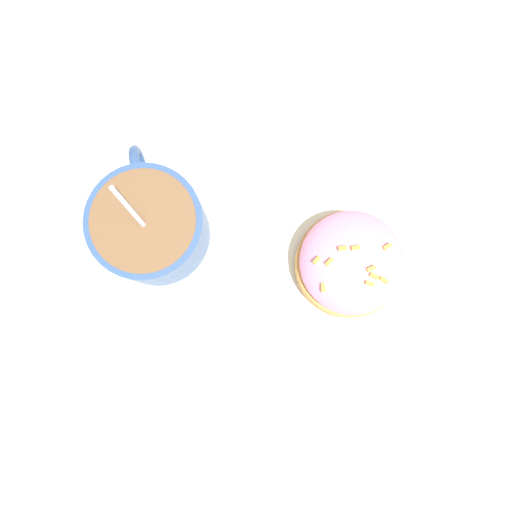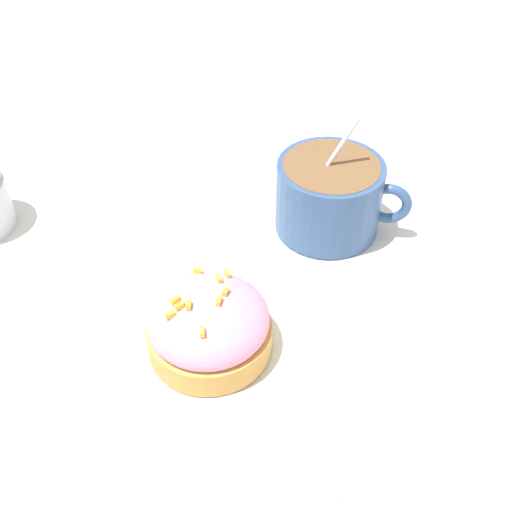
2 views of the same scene
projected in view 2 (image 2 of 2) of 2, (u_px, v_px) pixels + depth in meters
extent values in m
plane|color=silver|center=(268.00, 279.00, 0.52)|extent=(3.00, 3.00, 0.00)
cube|color=white|center=(268.00, 278.00, 0.52)|extent=(0.34, 0.35, 0.00)
cylinder|color=#335184|center=(328.00, 197.00, 0.54)|extent=(0.10, 0.10, 0.07)
cylinder|color=brown|center=(331.00, 171.00, 0.52)|extent=(0.09, 0.09, 0.01)
torus|color=#335184|center=(388.00, 204.00, 0.53)|extent=(0.02, 0.04, 0.04)
ellipsoid|color=silver|center=(356.00, 213.00, 0.56)|extent=(0.03, 0.03, 0.01)
cylinder|color=silver|center=(326.00, 172.00, 0.52)|extent=(0.04, 0.04, 0.10)
cylinder|color=#D19347|center=(210.00, 335.00, 0.45)|extent=(0.09, 0.09, 0.02)
ellipsoid|color=pink|center=(208.00, 319.00, 0.44)|extent=(0.09, 0.09, 0.04)
cube|color=yellow|center=(216.00, 277.00, 0.44)|extent=(0.01, 0.01, 0.00)
cube|color=yellow|center=(170.00, 315.00, 0.42)|extent=(0.01, 0.01, 0.00)
cube|color=yellow|center=(180.00, 306.00, 0.42)|extent=(0.01, 0.00, 0.00)
cube|color=yellow|center=(219.00, 301.00, 0.42)|extent=(0.01, 0.01, 0.00)
cube|color=yellow|center=(226.00, 291.00, 0.43)|extent=(0.01, 0.01, 0.00)
cube|color=yellow|center=(198.00, 271.00, 0.45)|extent=(0.00, 0.01, 0.00)
cube|color=yellow|center=(202.00, 332.00, 0.41)|extent=(0.01, 0.01, 0.00)
cube|color=yellow|center=(175.00, 300.00, 0.43)|extent=(0.01, 0.00, 0.00)
cube|color=yellow|center=(194.00, 308.00, 0.42)|extent=(0.01, 0.01, 0.00)
cube|color=yellow|center=(231.00, 276.00, 0.45)|extent=(0.01, 0.01, 0.00)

